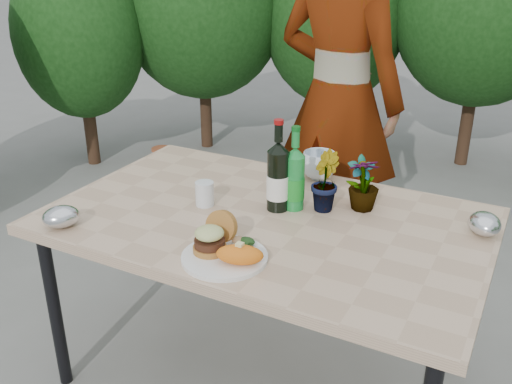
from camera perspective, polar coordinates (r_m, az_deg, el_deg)
The scene contains 18 objects.
ground at distance 2.55m, azimuth 0.88°, elevation -17.75°, with size 80.00×80.00×0.00m, color slate.
patio_table at distance 2.15m, azimuth 0.99°, elevation -3.81°, with size 1.60×1.00×0.75m.
shrub_hedge at distance 3.29m, azimuth 15.21°, elevation 13.23°, with size 6.97×5.15×2.13m.
dinner_plate at distance 1.85m, azimuth -3.16°, elevation -6.54°, with size 0.28×0.28×0.01m, color white.
burger_stack at distance 1.86m, azimuth -4.36°, elevation -4.46°, with size 0.11×0.16×0.11m.
sweet_potato at distance 1.78m, azimuth -1.63°, elevation -6.28°, with size 0.15×0.08×0.06m, color orange.
grilled_veg at distance 1.90m, azimuth -1.29°, elevation -4.89°, with size 0.08×0.05×0.03m.
wine_bottle at distance 2.13m, azimuth 2.20°, elevation 1.47°, with size 0.09×0.09×0.35m.
sparkling_water at distance 2.15m, azimuth 3.87°, elevation 1.28°, with size 0.08×0.08×0.33m.
plastic_cup at distance 2.20m, azimuth -5.15°, elevation -0.17°, with size 0.07×0.07×0.10m, color silver.
seedling_left at distance 2.21m, azimuth 10.42°, elevation 1.02°, with size 0.11×0.07×0.20m, color #25501B.
seedling_mid at distance 2.15m, azimuth 6.81°, elevation 1.09°, with size 0.13×0.10×0.23m, color #22531C.
seedling_right at distance 2.18m, azimuth 10.75°, elevation 0.81°, with size 0.12×0.12×0.21m, color #22541C.
blue_bowl at distance 2.46m, azimuth 6.33°, elevation 2.67°, with size 0.15×0.15×0.12m, color silver.
foil_packet_left at distance 2.15m, azimuth -18.91°, elevation -2.35°, with size 0.13×0.11×0.08m, color silver.
foil_packet_right at distance 2.14m, azimuth 21.89°, elevation -2.96°, with size 0.13×0.11×0.08m, color silver.
person at distance 2.94m, azimuth 8.24°, elevation 9.19°, with size 0.70×0.46×1.92m, color #A07250.
terracotta_pot at distance 4.76m, azimuth -9.36°, elevation 3.59°, with size 0.17×0.17×0.14m.
Camera 1 is at (0.85, -1.70, 1.69)m, focal length 40.00 mm.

